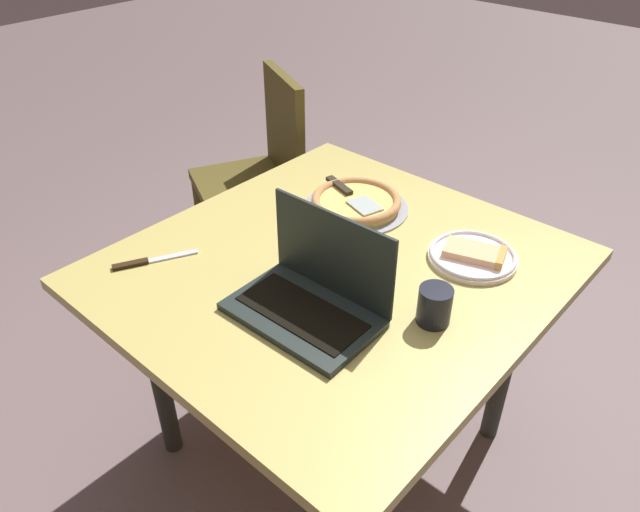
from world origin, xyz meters
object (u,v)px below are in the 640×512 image
dining_table (336,288)px  pizza_plate (473,255)px  table_knife (147,261)px  chair_near (262,170)px  laptop (312,293)px  pizza_tray (356,202)px  drink_cup (435,305)px

dining_table → pizza_plate: pizza_plate is taller
table_knife → chair_near: 0.95m
dining_table → laptop: (0.08, -0.18, 0.13)m
pizza_plate → chair_near: chair_near is taller
dining_table → pizza_tray: size_ratio=3.52×
pizza_plate → table_knife: size_ratio=1.14×
chair_near → pizza_tray: bearing=-19.3°
pizza_tray → chair_near: chair_near is taller
drink_cup → laptop: bearing=-146.0°
laptop → table_knife: 0.48m
pizza_plate → table_knife: bearing=-137.2°
pizza_tray → chair_near: 0.75m
pizza_plate → pizza_tray: (-0.40, 0.00, 0.01)m
dining_table → laptop: 0.24m
pizza_tray → table_knife: bearing=-111.7°
pizza_tray → drink_cup: 0.53m
dining_table → drink_cup: (0.31, -0.02, 0.13)m
laptop → pizza_tray: size_ratio=1.12×
pizza_plate → pizza_tray: size_ratio=0.75×
pizza_tray → table_knife: pizza_tray is taller
laptop → chair_near: laptop is taller
laptop → pizza_plate: laptop is taller
laptop → drink_cup: bearing=34.0°
drink_cup → table_knife: bearing=-156.0°
dining_table → table_knife: (-0.37, -0.33, 0.08)m
laptop → chair_near: (-0.90, 0.67, -0.24)m
dining_table → table_knife: 0.50m
pizza_plate → drink_cup: size_ratio=2.56×
pizza_plate → chair_near: 1.12m
dining_table → laptop: size_ratio=3.13×
table_knife → pizza_plate: bearing=42.8°
pizza_plate → drink_cup: bearing=-78.6°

